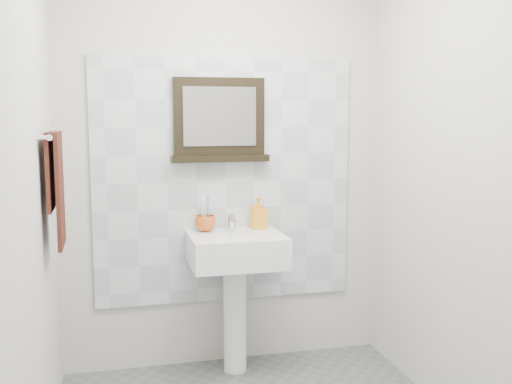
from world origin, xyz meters
TOP-DOWN VIEW (x-y plane):
  - back_wall at (0.00, 1.10)m, footprint 2.00×0.01m
  - front_wall at (0.00, -1.10)m, footprint 2.00×0.01m
  - left_wall at (-1.00, 0.00)m, footprint 0.01×2.20m
  - right_wall at (1.00, 0.00)m, footprint 0.01×2.20m
  - splashback at (0.00, 1.09)m, footprint 1.60×0.02m
  - pedestal_sink at (0.02, 0.87)m, footprint 0.55×0.44m
  - toothbrush_cup at (-0.14, 1.00)m, footprint 0.14×0.14m
  - toothbrushes at (-0.14, 1.00)m, footprint 0.05×0.04m
  - soap_dispenser at (0.19, 1.01)m, footprint 0.10×0.10m
  - framed_mirror at (-0.04, 1.06)m, footprint 0.59×0.11m
  - towel_bar at (-0.95, 0.46)m, footprint 0.07×0.40m
  - hand_towel at (-0.94, 0.46)m, footprint 0.06×0.30m

SIDE VIEW (x-z plane):
  - pedestal_sink at x=0.02m, z-range 0.20..1.16m
  - toothbrush_cup at x=-0.14m, z-range 0.86..0.96m
  - soap_dispenser at x=0.19m, z-range 0.86..1.06m
  - toothbrushes at x=-0.14m, z-range 0.88..1.09m
  - splashback at x=0.00m, z-range 0.40..1.90m
  - hand_towel at x=-0.94m, z-range 0.97..1.52m
  - back_wall at x=0.00m, z-range 0.00..2.50m
  - front_wall at x=0.00m, z-range 0.00..2.50m
  - left_wall at x=-1.00m, z-range 0.00..2.50m
  - right_wall at x=1.00m, z-range 0.00..2.50m
  - towel_bar at x=-0.95m, z-range 1.45..1.47m
  - framed_mirror at x=-0.04m, z-range 1.26..1.76m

